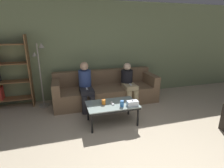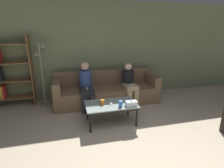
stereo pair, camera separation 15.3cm
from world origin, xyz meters
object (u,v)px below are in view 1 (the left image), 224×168
(tissue_box, at_px, (133,103))
(couch, at_px, (106,91))
(cup_near_right, at_px, (104,102))
(bookshelf, at_px, (3,74))
(coffee_table, at_px, (112,106))
(cup_near_left, at_px, (122,104))
(seated_person_mid_left, at_px, (128,82))
(game_remote, at_px, (112,103))
(standing_lamp, at_px, (40,69))
(seated_person_left_end, at_px, (86,84))

(tissue_box, bearing_deg, couch, 98.67)
(cup_near_right, xyz_separation_m, bookshelf, (-2.10, 1.43, 0.39))
(coffee_table, xyz_separation_m, cup_near_left, (0.15, -0.17, 0.10))
(coffee_table, height_order, cup_near_right, cup_near_right)
(cup_near_right, height_order, seated_person_mid_left, seated_person_mid_left)
(tissue_box, height_order, game_remote, tissue_box)
(game_remote, distance_m, standing_lamp, 2.00)
(couch, relative_size, standing_lamp, 1.70)
(bookshelf, distance_m, standing_lamp, 0.87)
(coffee_table, height_order, game_remote, game_remote)
(tissue_box, distance_m, seated_person_left_end, 1.36)
(seated_person_mid_left, bearing_deg, cup_near_left, -116.95)
(cup_near_right, height_order, tissue_box, tissue_box)
(game_remote, distance_m, bookshelf, 2.73)
(cup_near_left, distance_m, standing_lamp, 2.21)
(coffee_table, distance_m, standing_lamp, 2.02)
(tissue_box, relative_size, seated_person_left_end, 0.20)
(seated_person_mid_left, bearing_deg, cup_near_right, -134.13)
(couch, bearing_deg, seated_person_mid_left, -22.33)
(coffee_table, bearing_deg, tissue_box, -27.62)
(couch, height_order, cup_near_left, couch)
(seated_person_mid_left, bearing_deg, standing_lamp, 169.98)
(standing_lamp, bearing_deg, coffee_table, -42.76)
(standing_lamp, relative_size, seated_person_mid_left, 1.51)
(couch, relative_size, seated_person_left_end, 2.38)
(bookshelf, xyz_separation_m, standing_lamp, (0.86, -0.14, 0.10))
(couch, distance_m, coffee_table, 1.18)
(game_remote, height_order, standing_lamp, standing_lamp)
(bookshelf, bearing_deg, tissue_box, -31.93)
(cup_near_right, xyz_separation_m, seated_person_left_end, (-0.23, 0.91, 0.11))
(coffee_table, bearing_deg, couch, 82.28)
(tissue_box, distance_m, game_remote, 0.41)
(cup_near_left, distance_m, game_remote, 0.23)
(seated_person_left_end, bearing_deg, cup_near_left, -63.61)
(coffee_table, xyz_separation_m, standing_lamp, (-1.42, 1.31, 0.58))
(cup_near_right, distance_m, seated_person_mid_left, 1.27)
(tissue_box, bearing_deg, seated_person_left_end, 124.17)
(seated_person_mid_left, bearing_deg, couch, 157.67)
(couch, relative_size, cup_near_left, 22.41)
(coffee_table, bearing_deg, cup_near_right, 172.09)
(tissue_box, relative_size, standing_lamp, 0.14)
(seated_person_left_end, bearing_deg, bookshelf, 164.47)
(game_remote, bearing_deg, seated_person_left_end, 113.11)
(cup_near_left, height_order, tissue_box, tissue_box)
(couch, xyz_separation_m, cup_near_left, (-0.01, -1.34, 0.19))
(tissue_box, distance_m, seated_person_mid_left, 1.18)
(couch, distance_m, cup_near_left, 1.35)
(game_remote, xyz_separation_m, standing_lamp, (-1.42, 1.31, 0.52))
(cup_near_right, distance_m, seated_person_left_end, 0.94)
(coffee_table, xyz_separation_m, game_remote, (-0.00, 0.00, 0.05))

